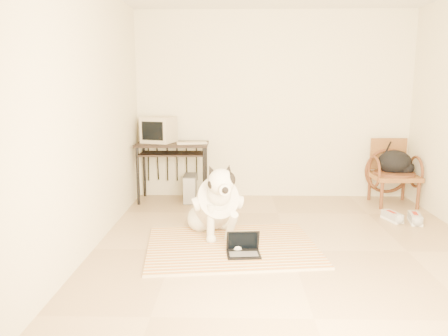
{
  "coord_description": "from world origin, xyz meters",
  "views": [
    {
      "loc": [
        -0.58,
        -4.18,
        1.63
      ],
      "look_at": [
        -0.68,
        0.38,
        0.77
      ],
      "focal_mm": 35.0,
      "sensor_mm": 36.0,
      "label": 1
    }
  ],
  "objects_px": {
    "crt_monitor": "(159,130)",
    "pc_tower": "(190,188)",
    "computer_desk": "(172,151)",
    "backpack": "(396,163)",
    "laptop": "(243,249)",
    "dog": "(216,205)",
    "rattan_chair": "(393,172)"
  },
  "relations": [
    {
      "from": "dog",
      "to": "laptop",
      "type": "bearing_deg",
      "value": -63.52
    },
    {
      "from": "dog",
      "to": "rattan_chair",
      "type": "relative_size",
      "value": 1.27
    },
    {
      "from": "computer_desk",
      "to": "dog",
      "type": "bearing_deg",
      "value": -65.72
    },
    {
      "from": "crt_monitor",
      "to": "rattan_chair",
      "type": "height_order",
      "value": "crt_monitor"
    },
    {
      "from": "laptop",
      "to": "computer_desk",
      "type": "bearing_deg",
      "value": 114.9
    },
    {
      "from": "laptop",
      "to": "rattan_chair",
      "type": "xyz_separation_m",
      "value": [
        2.13,
        2.0,
        0.38
      ]
    },
    {
      "from": "computer_desk",
      "to": "rattan_chair",
      "type": "bearing_deg",
      "value": -1.49
    },
    {
      "from": "pc_tower",
      "to": "backpack",
      "type": "bearing_deg",
      "value": -0.65
    },
    {
      "from": "computer_desk",
      "to": "crt_monitor",
      "type": "bearing_deg",
      "value": 159.88
    },
    {
      "from": "crt_monitor",
      "to": "backpack",
      "type": "distance_m",
      "value": 3.37
    },
    {
      "from": "computer_desk",
      "to": "backpack",
      "type": "relative_size",
      "value": 2.05
    },
    {
      "from": "dog",
      "to": "laptop",
      "type": "distance_m",
      "value": 0.71
    },
    {
      "from": "computer_desk",
      "to": "pc_tower",
      "type": "distance_m",
      "value": 0.59
    },
    {
      "from": "pc_tower",
      "to": "backpack",
      "type": "distance_m",
      "value": 2.92
    },
    {
      "from": "laptop",
      "to": "crt_monitor",
      "type": "distance_m",
      "value": 2.63
    },
    {
      "from": "pc_tower",
      "to": "rattan_chair",
      "type": "relative_size",
      "value": 0.46
    },
    {
      "from": "laptop",
      "to": "backpack",
      "type": "distance_m",
      "value": 3.0
    },
    {
      "from": "computer_desk",
      "to": "crt_monitor",
      "type": "height_order",
      "value": "crt_monitor"
    },
    {
      "from": "laptop",
      "to": "rattan_chair",
      "type": "relative_size",
      "value": 0.38
    },
    {
      "from": "backpack",
      "to": "laptop",
      "type": "bearing_deg",
      "value": -137.18
    },
    {
      "from": "dog",
      "to": "backpack",
      "type": "distance_m",
      "value": 2.86
    },
    {
      "from": "crt_monitor",
      "to": "rattan_chair",
      "type": "xyz_separation_m",
      "value": [
        3.29,
        -0.15,
        -0.57
      ]
    },
    {
      "from": "laptop",
      "to": "crt_monitor",
      "type": "height_order",
      "value": "crt_monitor"
    },
    {
      "from": "computer_desk",
      "to": "rattan_chair",
      "type": "height_order",
      "value": "rattan_chair"
    },
    {
      "from": "dog",
      "to": "crt_monitor",
      "type": "height_order",
      "value": "crt_monitor"
    },
    {
      "from": "dog",
      "to": "backpack",
      "type": "height_order",
      "value": "dog"
    },
    {
      "from": "computer_desk",
      "to": "pc_tower",
      "type": "xyz_separation_m",
      "value": [
        0.25,
        -0.03,
        -0.53
      ]
    },
    {
      "from": "crt_monitor",
      "to": "backpack",
      "type": "bearing_deg",
      "value": -2.41
    },
    {
      "from": "crt_monitor",
      "to": "pc_tower",
      "type": "height_order",
      "value": "crt_monitor"
    },
    {
      "from": "pc_tower",
      "to": "crt_monitor",
      "type": "bearing_deg",
      "value": 166.5
    },
    {
      "from": "computer_desk",
      "to": "backpack",
      "type": "distance_m",
      "value": 3.14
    },
    {
      "from": "crt_monitor",
      "to": "rattan_chair",
      "type": "relative_size",
      "value": 0.56
    }
  ]
}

